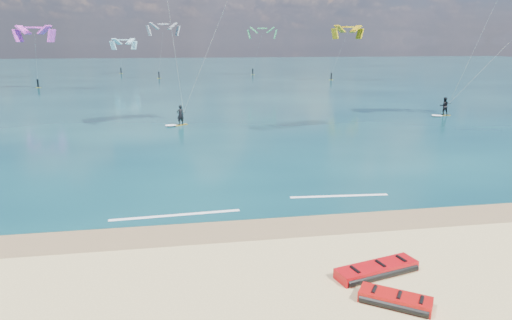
{
  "coord_description": "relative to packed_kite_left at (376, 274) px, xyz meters",
  "views": [
    {
      "loc": [
        -2.6,
        -14.69,
        7.7
      ],
      "look_at": [
        1.21,
        8.0,
        1.67
      ],
      "focal_mm": 32.0,
      "sensor_mm": 36.0,
      "label": 1
    }
  ],
  "objects": [
    {
      "name": "shoreline_foam",
      "position": [
        -2.95,
        7.14,
        0.04
      ],
      "size": [
        13.69,
        1.88,
        0.01
      ],
      "color": "white",
      "rests_on": "ground"
    },
    {
      "name": "ground",
      "position": [
        -3.77,
        41.54,
        0.0
      ],
      "size": [
        320.0,
        320.0,
        0.0
      ],
      "primitive_type": "plane",
      "color": "tan",
      "rests_on": "ground"
    },
    {
      "name": "kitesurfer_far",
      "position": [
        23.43,
        27.47,
        8.94
      ],
      "size": [
        11.9,
        8.61,
        17.45
      ],
      "rotation": [
        0.0,
        0.0,
        0.09
      ],
      "color": "gold",
      "rests_on": "sea"
    },
    {
      "name": "kitesurfer_main",
      "position": [
        -5.23,
        26.83,
        8.69
      ],
      "size": [
        8.75,
        7.97,
        16.53
      ],
      "rotation": [
        0.0,
        0.0,
        0.62
      ],
      "color": "gold",
      "rests_on": "sea"
    },
    {
      "name": "sea",
      "position": [
        -3.77,
        105.54,
        0.02
      ],
      "size": [
        320.0,
        200.0,
        0.04
      ],
      "primitive_type": "cube",
      "color": "#0A2C38",
      "rests_on": "ground"
    },
    {
      "name": "wet_sand_strip",
      "position": [
        -3.77,
        4.54,
        0.0
      ],
      "size": [
        320.0,
        2.4,
        0.01
      ],
      "primitive_type": "cube",
      "color": "olive",
      "rests_on": "ground"
    },
    {
      "name": "packed_kite_left",
      "position": [
        0.0,
        0.0,
        0.0
      ],
      "size": [
        3.37,
        1.89,
        0.42
      ],
      "primitive_type": null,
      "rotation": [
        0.0,
        0.0,
        0.25
      ],
      "color": "#BB0A0F",
      "rests_on": "ground"
    },
    {
      "name": "distant_kites",
      "position": [
        -12.71,
        83.32,
        5.34
      ],
      "size": [
        80.75,
        37.24,
        13.52
      ],
      "color": "gold",
      "rests_on": "ground"
    },
    {
      "name": "packed_kite_mid",
      "position": [
        -0.22,
        -1.82,
        0.0
      ],
      "size": [
        2.5,
        2.21,
        0.39
      ],
      "primitive_type": null,
      "rotation": [
        0.0,
        0.0,
        -0.62
      ],
      "color": "#BC0F0D",
      "rests_on": "ground"
    }
  ]
}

